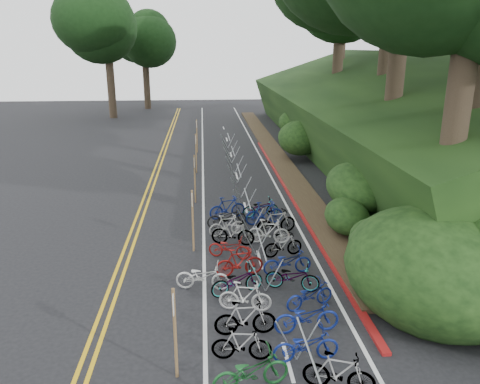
# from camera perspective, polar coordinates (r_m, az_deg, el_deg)

# --- Properties ---
(ground) EXTENTS (120.00, 120.00, 0.00)m
(ground) POSITION_cam_1_polar(r_m,az_deg,el_deg) (14.26, -8.48, -15.51)
(ground) COLOR black
(ground) RESTS_ON ground
(road_markings) EXTENTS (7.47, 80.00, 0.01)m
(road_markings) POSITION_cam_1_polar(r_m,az_deg,el_deg) (23.37, -5.39, -1.97)
(road_markings) COLOR gold
(road_markings) RESTS_ON ground
(red_curb) EXTENTS (0.25, 28.00, 0.10)m
(red_curb) POSITION_cam_1_polar(r_m,az_deg,el_deg) (25.57, 6.08, -0.17)
(red_curb) COLOR maroon
(red_curb) RESTS_ON ground
(embankment) EXTENTS (14.30, 48.14, 9.11)m
(embankment) POSITION_cam_1_polar(r_m,az_deg,el_deg) (33.59, 16.39, 7.85)
(embankment) COLOR black
(embankment) RESTS_ON ground
(bike_rack_front) EXTENTS (1.15, 2.70, 1.19)m
(bike_rack_front) POSITION_cam_1_polar(r_m,az_deg,el_deg) (11.34, 8.35, -19.94)
(bike_rack_front) COLOR #989CA5
(bike_rack_front) RESTS_ON ground
(bike_racks_rest) EXTENTS (1.14, 23.00, 1.17)m
(bike_racks_rest) POSITION_cam_1_polar(r_m,az_deg,el_deg) (25.95, -0.14, 2.05)
(bike_racks_rest) COLOR #989CA5
(bike_racks_rest) RESTS_ON ground
(signpost_near) EXTENTS (0.08, 0.40, 2.40)m
(signpost_near) POSITION_cam_1_polar(r_m,az_deg,el_deg) (11.54, -7.95, -16.04)
(signpost_near) COLOR brown
(signpost_near) RESTS_ON ground
(signposts_rest) EXTENTS (0.08, 18.40, 2.50)m
(signposts_rest) POSITION_cam_1_polar(r_m,az_deg,el_deg) (26.71, -5.46, 3.68)
(signposts_rest) COLOR brown
(signposts_rest) RESTS_ON ground
(bike_front) EXTENTS (0.91, 1.87, 0.94)m
(bike_front) POSITION_cam_1_polar(r_m,az_deg,el_deg) (15.65, -4.57, -10.20)
(bike_front) COLOR beige
(bike_front) RESTS_ON ground
(bike_valet) EXTENTS (3.34, 13.52, 1.09)m
(bike_valet) POSITION_cam_1_polar(r_m,az_deg,el_deg) (16.58, 2.59, -8.43)
(bike_valet) COLOR #144C1E
(bike_valet) RESTS_ON ground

